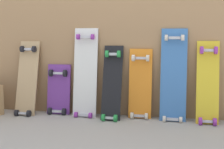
{
  "coord_description": "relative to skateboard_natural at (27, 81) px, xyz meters",
  "views": [
    {
      "loc": [
        0.56,
        -2.91,
        0.8
      ],
      "look_at": [
        0.0,
        -0.07,
        0.42
      ],
      "focal_mm": 49.36,
      "sensor_mm": 36.0,
      "label": 1
    }
  ],
  "objects": [
    {
      "name": "skateboard_yellow",
      "position": [
        1.75,
        0.02,
        0.01
      ],
      "size": [
        0.2,
        0.23,
        0.8
      ],
      "color": "gold",
      "rests_on": "ground"
    },
    {
      "name": "plywood_wall_panel",
      "position": [
        0.87,
        0.14,
        0.56
      ],
      "size": [
        2.84,
        0.04,
        1.79
      ],
      "primitive_type": "cube",
      "color": "#99724C",
      "rests_on": "ground"
    },
    {
      "name": "ground_plane",
      "position": [
        0.87,
        0.07,
        -0.33
      ],
      "size": [
        12.0,
        12.0,
        0.0
      ],
      "primitive_type": "plane",
      "color": "#9E9991"
    },
    {
      "name": "skateboard_white",
      "position": [
        0.6,
        0.04,
        0.06
      ],
      "size": [
        0.23,
        0.2,
        0.93
      ],
      "color": "silver",
      "rests_on": "ground"
    },
    {
      "name": "skateboard_natural",
      "position": [
        0.0,
        0.0,
        0.0
      ],
      "size": [
        0.21,
        0.27,
        0.8
      ],
      "color": "tan",
      "rests_on": "ground"
    },
    {
      "name": "skateboard_orange",
      "position": [
        1.14,
        0.06,
        -0.03
      ],
      "size": [
        0.22,
        0.15,
        0.73
      ],
      "color": "orange",
      "rests_on": "ground"
    },
    {
      "name": "skateboard_black",
      "position": [
        0.87,
        -0.01,
        -0.02
      ],
      "size": [
        0.19,
        0.28,
        0.76
      ],
      "color": "black",
      "rests_on": "ground"
    },
    {
      "name": "skateboard_purple",
      "position": [
        0.31,
        0.06,
        -0.11
      ],
      "size": [
        0.24,
        0.15,
        0.56
      ],
      "color": "#6B338C",
      "rests_on": "ground"
    },
    {
      "name": "skateboard_blue",
      "position": [
        1.45,
        0.04,
        0.06
      ],
      "size": [
        0.24,
        0.19,
        0.92
      ],
      "color": "#386BAD",
      "rests_on": "ground"
    }
  ]
}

